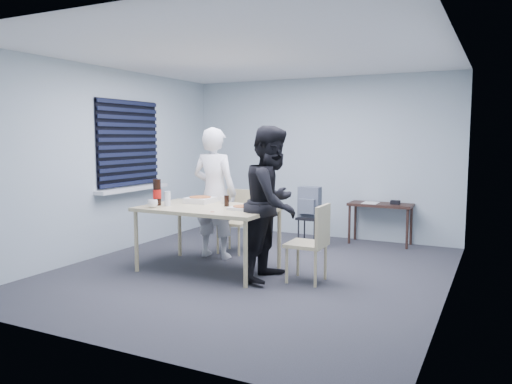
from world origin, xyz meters
The scene contains 19 objects.
room centered at (-2.20, 0.40, 1.44)m, with size 5.00×5.00×5.00m.
dining_table centered at (-0.51, -0.17, 0.73)m, with size 1.63×1.03×0.79m.
chair_far centered at (-0.69, 0.88, 0.51)m, with size 0.42×0.42×0.89m.
chair_right centered at (0.83, -0.10, 0.51)m, with size 0.42×0.42×0.89m.
person_white centered at (-0.79, 0.44, 0.89)m, with size 0.65×0.42×1.77m, color silver.
person_black centered at (0.35, -0.16, 0.89)m, with size 0.86×0.47×1.77m, color black.
side_table centered at (1.05, 2.28, 0.55)m, with size 0.95×0.42×0.63m.
stool centered at (0.15, 1.60, 0.35)m, with size 0.33×0.33×0.46m.
backpack centered at (0.15, 1.59, 0.68)m, with size 0.32×0.24×0.45m.
pizza_box_a centered at (-0.80, 0.10, 0.83)m, with size 0.33×0.33×0.08m.
pizza_box_b centered at (-0.02, -0.18, 0.81)m, with size 0.30×0.30×0.04m.
mug_a centered at (-1.07, -0.54, 0.84)m, with size 0.12×0.12×0.10m, color white.
mug_b centered at (-0.49, 0.18, 0.84)m, with size 0.10×0.10×0.09m, color white.
cola_glass centered at (-0.33, -0.04, 0.86)m, with size 0.06×0.06×0.14m, color black.
soda_bottle centered at (-1.15, -0.34, 0.95)m, with size 0.10×0.10×0.33m.
plastic_cups centered at (-1.00, -0.33, 0.88)m, with size 0.08×0.08×0.18m, color silver.
rubber_band centered at (-0.25, -0.51, 0.79)m, with size 0.05×0.05×0.00m, color red.
papers centered at (0.90, 2.26, 0.64)m, with size 0.23×0.31×0.01m, color white.
black_box centered at (1.27, 2.27, 0.66)m, with size 0.14×0.10×0.06m, color black.
Camera 1 is at (2.71, -5.33, 1.65)m, focal length 35.00 mm.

